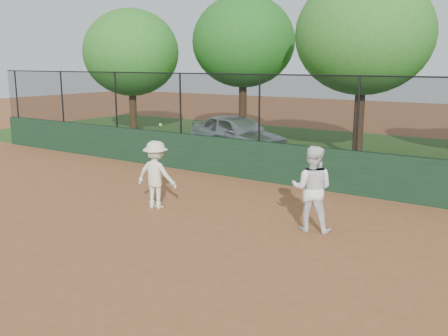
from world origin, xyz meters
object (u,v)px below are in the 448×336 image
Objects in this scene: player_main at (156,175)px; tree_2 at (364,35)px; tree_0 at (131,53)px; tree_1 at (243,42)px; player_second at (312,189)px; parked_car at (237,134)px.

tree_2 reaches higher than player_main.
player_main is 0.36× the size of tree_0.
player_second is at bearing -51.25° from tree_1.
tree_0 is (-13.29, 8.37, 3.07)m from player_second.
player_main is 13.35m from tree_0.
player_second is 3.90m from player_main.
player_second is 0.30× the size of tree_0.
tree_1 is (5.58, 1.23, 0.43)m from tree_0.
parked_car is 0.69× the size of tree_2.
tree_0 is at bearing 136.55° from player_main.
parked_car is at bearing -63.28° from player_second.
tree_2 reaches higher than tree_1.
tree_0 is 11.48m from tree_2.
player_second is at bearing -32.22° from tree_0.
tree_2 is (4.46, 1.13, 3.69)m from parked_car.
tree_1 is (-1.43, 2.70, 3.64)m from parked_car.
tree_1 is at bearing 110.73° from player_main.
parked_car is 4.75m from tree_1.
tree_1 is at bearing 45.94° from parked_car.
tree_1 reaches higher than player_second.
tree_0 is at bearing -167.57° from tree_1.
player_main reaches higher than player_second.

